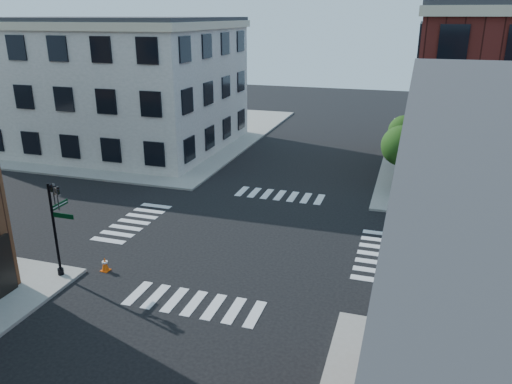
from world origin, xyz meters
name	(u,v)px	position (x,y,z in m)	size (l,w,h in m)	color
ground	(247,237)	(0.00, 0.00, 0.00)	(120.00, 120.00, 0.00)	black
sidewalk_nw	(121,130)	(-21.00, 21.00, 0.07)	(30.00, 30.00, 0.15)	gray
building_nw	(104,85)	(-19.00, 16.00, 5.50)	(22.00, 16.00, 11.00)	#B9B4A9
tree_near	(402,148)	(7.56, 9.98, 3.16)	(2.69, 2.69, 4.49)	black
tree_far	(405,133)	(7.56, 15.98, 2.87)	(2.43, 2.43, 4.07)	black
signal_pole	(57,220)	(-6.72, -6.68, 2.86)	(1.29, 1.24, 4.60)	black
traffic_cone	(105,264)	(-5.20, -5.64, 0.34)	(0.42, 0.42, 0.71)	#FF5B0B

